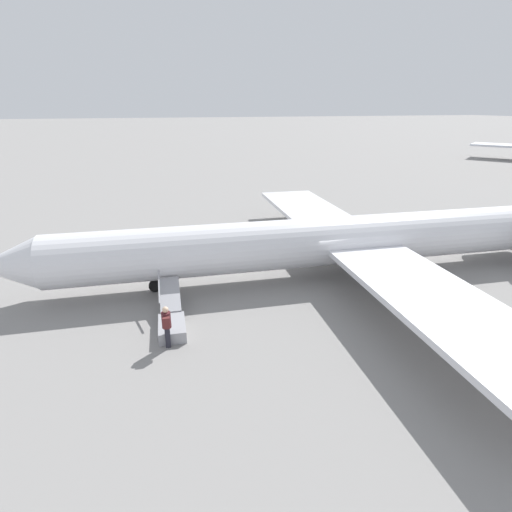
# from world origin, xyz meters

# --- Properties ---
(ground_plane) EXTENTS (600.00, 600.00, 0.00)m
(ground_plane) POSITION_xyz_m (0.00, 0.00, 0.00)
(ground_plane) COLOR gray
(airplane_main) EXTENTS (35.39, 27.23, 6.88)m
(airplane_main) POSITION_xyz_m (-1.01, 0.08, 2.05)
(airplane_main) COLOR silver
(airplane_main) RESTS_ON ground
(boarding_stairs) EXTENTS (1.30, 4.08, 1.71)m
(boarding_stairs) POSITION_xyz_m (8.97, 3.18, 0.37)
(boarding_stairs) COLOR #99999E
(boarding_stairs) RESTS_ON ground
(passenger) EXTENTS (0.36, 0.55, 1.74)m
(passenger) POSITION_xyz_m (9.25, 4.53, 1.00)
(passenger) COLOR #23232D
(passenger) RESTS_ON ground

